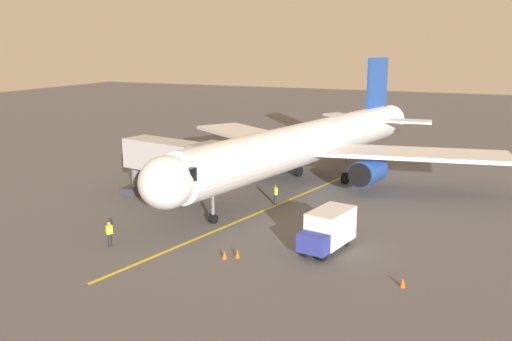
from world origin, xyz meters
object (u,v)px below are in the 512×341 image
Objects in this scene: ground_crew_marshaller at (109,234)px; box_truck_starboard_side at (328,230)px; ground_crew_loader at (201,181)px; ground_crew_wing_walker at (275,194)px; safety_cone_wing_port at (224,255)px; airplane at (308,144)px; safety_cone_nose_right at (403,282)px; safety_cone_nose_left at (237,253)px; jet_bridge at (182,160)px; baggage_cart_portside at (227,146)px; box_truck_near_nose at (165,162)px.

box_truck_starboard_side is (-13.29, -5.11, 0.50)m from ground_crew_marshaller.
box_truck_starboard_side is (-14.79, 9.94, 0.50)m from ground_crew_loader.
safety_cone_wing_port is at bearing 96.73° from ground_crew_wing_walker.
ground_crew_wing_walker is at bearing -83.27° from safety_cone_wing_port.
ground_crew_loader is at bearing -11.69° from ground_crew_wing_walker.
airplane is 22.94m from safety_cone_nose_right.
airplane is 72.82× the size of safety_cone_nose_left.
ground_crew_marshaller is 14.25m from box_truck_starboard_side.
box_truck_starboard_side is 6.71m from safety_cone_nose_right.
jet_bridge is 8.24m from ground_crew_wing_walker.
baggage_cart_portside is 34.61m from box_truck_starboard_side.
airplane is at bearing -127.43° from jet_bridge.
box_truck_starboard_side is 6.83m from safety_cone_wing_port.
ground_crew_loader is at bearing -33.91° from box_truck_starboard_side.
box_truck_starboard_side reaches higher than ground_crew_marshaller.
airplane is 21.87m from ground_crew_marshaller.
safety_cone_nose_right is at bearing 178.43° from safety_cone_nose_left.
ground_crew_marshaller reaches higher than safety_cone_nose_left.
ground_crew_wing_walker reaches higher than safety_cone_wing_port.
ground_crew_wing_walker is 1.00× the size of ground_crew_loader.
jet_bridge reaches higher than baggage_cart_portside.
safety_cone_nose_right and safety_cone_wing_port have the same top height.
baggage_cart_portside is at bearing -89.68° from box_truck_near_nose.
ground_crew_wing_walker is 0.35× the size of box_truck_starboard_side.
safety_cone_nose_right is (-11.92, 19.24, -3.73)m from airplane.
airplane reaches higher than safety_cone_nose_left.
airplane is at bearing -172.44° from box_truck_near_nose.
safety_cone_wing_port is at bearing 1.06° from safety_cone_nose_right.
jet_bridge is at bearing -85.73° from ground_crew_marshaller.
box_truck_starboard_side reaches higher than ground_crew_wing_walker.
baggage_cart_portside is at bearing -63.79° from safety_cone_wing_port.
safety_cone_nose_right is at bearing 130.10° from baggage_cart_portside.
ground_crew_marshaller is 33.53m from baggage_cart_portside.
ground_crew_wing_walker is 0.35× the size of box_truck_near_nose.
ground_crew_marshaller is 14.87m from ground_crew_wing_walker.
ground_crew_wing_walker is 10.80m from box_truck_starboard_side.
jet_bridge is 11.04m from ground_crew_marshaller.
baggage_cart_portside reaches higher than safety_cone_wing_port.
baggage_cart_portside is 5.30× the size of safety_cone_wing_port.
box_truck_starboard_side is (-6.49, 15.45, -2.62)m from airplane.
baggage_cart_portside is 40.96m from safety_cone_nose_right.
box_truck_near_nose is (7.58, -18.64, 0.50)m from ground_crew_marshaller.
ground_crew_loader is at bearing -84.32° from ground_crew_marshaller.
ground_crew_marshaller is (6.80, 20.55, -3.12)m from airplane.
box_truck_near_nose is 8.94× the size of safety_cone_wing_port.
box_truck_near_nose is (13.99, -5.23, 0.50)m from ground_crew_wing_walker.
box_truck_starboard_side is at bearing -34.96° from safety_cone_nose_right.
baggage_cart_portside is 35.15m from safety_cone_wing_port.
airplane is at bearing -86.87° from safety_cone_wing_port.
box_truck_near_nose is 31.52m from safety_cone_nose_right.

